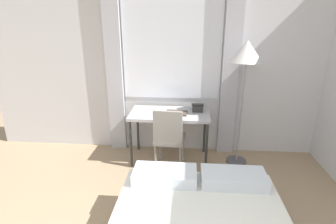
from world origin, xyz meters
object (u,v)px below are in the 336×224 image
object	(u,v)px
desk_chair	(169,136)
book	(176,113)
standing_lamp	(246,59)
desk	(170,117)
telephone	(198,108)

from	to	relation	value
desk_chair	book	distance (m)	0.35
standing_lamp	book	distance (m)	1.16
desk	standing_lamp	distance (m)	1.29
desk	book	xyz separation A→B (m)	(0.10, -0.03, 0.08)
standing_lamp	book	bearing A→B (deg)	-179.00
desk	standing_lamp	xyz separation A→B (m)	(0.98, -0.02, 0.83)
standing_lamp	desk	bearing A→B (deg)	178.89
standing_lamp	telephone	world-z (taller)	standing_lamp
desk	standing_lamp	world-z (taller)	standing_lamp
telephone	desk	bearing A→B (deg)	-163.44
standing_lamp	telephone	bearing A→B (deg)	167.04
desk_chair	book	bearing A→B (deg)	75.09
desk_chair	book	size ratio (longest dim) A/B	2.82
telephone	book	bearing A→B (deg)	-152.93
desk	book	size ratio (longest dim) A/B	3.56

